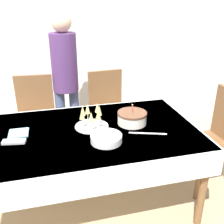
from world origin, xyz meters
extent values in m
plane|color=tan|center=(0.00, 0.00, 0.00)|extent=(12.00, 12.00, 0.00)
cube|color=silver|center=(0.00, 1.57, 1.35)|extent=(8.00, 0.05, 2.70)
cube|color=white|center=(0.00, 0.00, 0.73)|extent=(1.84, 1.03, 0.03)
cube|color=white|center=(0.00, 0.00, 0.64)|extent=(1.87, 1.06, 0.21)
cylinder|color=brown|center=(0.86, -0.46, 0.36)|extent=(0.06, 0.06, 0.71)
cylinder|color=brown|center=(0.86, 0.46, 0.36)|extent=(0.06, 0.06, 0.71)
cube|color=brown|center=(-0.41, 0.77, 0.46)|extent=(0.45, 0.45, 0.04)
cube|color=brown|center=(-0.40, 0.96, 0.73)|extent=(0.40, 0.07, 0.50)
cylinder|color=brown|center=(-0.25, 0.57, 0.22)|extent=(0.04, 0.04, 0.44)
cylinder|color=brown|center=(-0.61, 0.60, 0.22)|extent=(0.04, 0.04, 0.44)
cylinder|color=brown|center=(-0.22, 0.93, 0.22)|extent=(0.04, 0.04, 0.44)
cylinder|color=brown|center=(-0.58, 0.96, 0.22)|extent=(0.04, 0.04, 0.44)
cube|color=brown|center=(0.41, 0.77, 0.46)|extent=(0.46, 0.46, 0.04)
cube|color=brown|center=(0.40, 0.96, 0.73)|extent=(0.40, 0.07, 0.50)
cylinder|color=brown|center=(0.61, 0.60, 0.22)|extent=(0.04, 0.04, 0.44)
cylinder|color=brown|center=(0.25, 0.57, 0.22)|extent=(0.04, 0.04, 0.44)
cylinder|color=brown|center=(0.58, 0.96, 0.22)|extent=(0.04, 0.04, 0.44)
cylinder|color=brown|center=(0.22, 0.93, 0.22)|extent=(0.04, 0.04, 0.44)
cube|color=brown|center=(1.17, 0.00, 0.46)|extent=(0.44, 0.44, 0.04)
cylinder|color=brown|center=(1.00, -0.19, 0.22)|extent=(0.04, 0.04, 0.44)
cylinder|color=brown|center=(0.98, 0.17, 0.22)|extent=(0.04, 0.04, 0.44)
cylinder|color=brown|center=(1.34, 0.19, 0.22)|extent=(0.04, 0.04, 0.44)
cylinder|color=silver|center=(0.42, 0.05, 0.79)|extent=(0.24, 0.24, 0.09)
cylinder|color=brown|center=(0.42, 0.05, 0.84)|extent=(0.25, 0.25, 0.02)
cylinder|color=#E53F3F|center=(0.42, 0.05, 0.88)|extent=(0.01, 0.01, 0.06)
sphere|color=#F9CC4C|center=(0.42, 0.05, 0.92)|extent=(0.01, 0.01, 0.01)
cylinder|color=silver|center=(0.08, 0.07, 0.75)|extent=(0.28, 0.28, 0.01)
cylinder|color=silver|center=(0.15, 0.08, 0.75)|extent=(0.05, 0.05, 0.00)
cylinder|color=silver|center=(0.15, 0.08, 0.80)|extent=(0.01, 0.01, 0.08)
cone|color=#E0CC72|center=(0.15, 0.08, 0.88)|extent=(0.04, 0.04, 0.08)
cylinder|color=silver|center=(0.15, 0.14, 0.75)|extent=(0.05, 0.05, 0.00)
cylinder|color=silver|center=(0.15, 0.14, 0.80)|extent=(0.01, 0.01, 0.08)
cone|color=#E0CC72|center=(0.15, 0.14, 0.88)|extent=(0.04, 0.04, 0.08)
cylinder|color=silver|center=(0.06, 0.13, 0.75)|extent=(0.05, 0.05, 0.00)
cylinder|color=silver|center=(0.06, 0.13, 0.80)|extent=(0.01, 0.01, 0.08)
cone|color=#E0CC72|center=(0.06, 0.13, 0.88)|extent=(0.04, 0.04, 0.08)
cylinder|color=silver|center=(0.02, 0.11, 0.75)|extent=(0.05, 0.05, 0.00)
cylinder|color=silver|center=(0.02, 0.11, 0.80)|extent=(0.01, 0.01, 0.08)
cone|color=#E0CC72|center=(0.02, 0.11, 0.88)|extent=(0.04, 0.04, 0.08)
cylinder|color=silver|center=(0.00, 0.04, 0.75)|extent=(0.05, 0.05, 0.00)
cylinder|color=silver|center=(0.00, 0.04, 0.80)|extent=(0.01, 0.01, 0.08)
cone|color=#E0CC72|center=(0.00, 0.04, 0.88)|extent=(0.04, 0.04, 0.08)
cylinder|color=silver|center=(0.06, -0.03, 0.75)|extent=(0.05, 0.05, 0.00)
cylinder|color=silver|center=(0.06, -0.03, 0.80)|extent=(0.01, 0.01, 0.08)
cone|color=#E0CC72|center=(0.06, -0.03, 0.88)|extent=(0.04, 0.04, 0.08)
cylinder|color=silver|center=(0.13, 0.00, 0.75)|extent=(0.05, 0.05, 0.00)
cylinder|color=silver|center=(0.13, 0.00, 0.80)|extent=(0.01, 0.01, 0.08)
cone|color=#E0CC72|center=(0.13, 0.00, 0.88)|extent=(0.04, 0.04, 0.08)
cylinder|color=white|center=(0.14, -0.20, 0.75)|extent=(0.24, 0.24, 0.01)
cylinder|color=white|center=(0.14, -0.20, 0.75)|extent=(0.24, 0.24, 0.01)
cylinder|color=white|center=(0.14, -0.20, 0.76)|extent=(0.24, 0.24, 0.01)
cylinder|color=white|center=(0.14, -0.20, 0.77)|extent=(0.24, 0.24, 0.01)
cylinder|color=white|center=(0.14, -0.20, 0.78)|extent=(0.24, 0.24, 0.01)
cylinder|color=white|center=(0.14, -0.20, 0.78)|extent=(0.24, 0.24, 0.01)
cylinder|color=white|center=(0.14, -0.20, 0.79)|extent=(0.24, 0.24, 0.01)
cylinder|color=white|center=(0.14, -0.20, 0.80)|extent=(0.24, 0.24, 0.01)
cube|color=silver|center=(0.49, -0.16, 0.75)|extent=(0.29, 0.11, 0.00)
cube|color=silver|center=(-0.53, -0.05, 0.75)|extent=(0.18, 0.09, 0.02)
cube|color=#8CC6E0|center=(-0.50, 0.09, 0.75)|extent=(0.15, 0.15, 0.01)
cylinder|color=#3F4C72|center=(-0.13, 0.95, 0.39)|extent=(0.11, 0.11, 0.78)
cylinder|color=#3F4C72|center=(0.03, 0.95, 0.39)|extent=(0.11, 0.11, 0.78)
cylinder|color=#4C2D60|center=(-0.05, 0.95, 1.09)|extent=(0.28, 0.28, 0.62)
sphere|color=#D8B293|center=(-0.05, 0.95, 1.51)|extent=(0.21, 0.21, 0.21)
camera|label=1|loc=(-0.23, -1.87, 1.74)|focal=42.00mm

